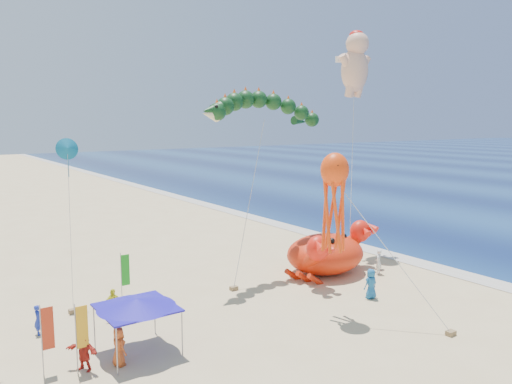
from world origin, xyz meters
TOP-DOWN VIEW (x-y plane):
  - ground at (0.00, 0.00)m, footprint 320.00×320.00m
  - foam_strip at (12.00, 0.00)m, footprint 320.00×320.00m
  - crab_inflatable at (4.25, 1.99)m, footprint 8.11×6.56m
  - dragon_kite at (0.57, 4.86)m, footprint 10.83×4.16m
  - cherub_kite at (10.91, 6.03)m, footprint 5.16×4.71m
  - octopus_kite at (-0.81, -3.93)m, footprint 4.08×6.62m
  - canopy_blue at (-11.80, -2.09)m, footprint 3.72×3.72m
  - feather_flags at (-14.49, 0.76)m, footprint 8.35×7.08m
  - beachgoers at (-9.65, -0.40)m, footprint 27.43×9.82m
  - small_kites at (-15.94, 3.49)m, footprint 7.05×10.46m

SIDE VIEW (x-z plane):
  - ground at x=0.00m, z-range 0.00..0.00m
  - foam_strip at x=12.00m, z-range 0.01..0.01m
  - beachgoers at x=-9.65m, z-range -0.06..1.84m
  - crab_inflatable at x=4.25m, z-range -0.21..3.34m
  - feather_flags at x=-14.49m, z-range 0.41..3.61m
  - canopy_blue at x=-11.80m, z-range 1.09..3.80m
  - small_kites at x=-15.94m, z-range 1.34..11.39m
  - octopus_kite at x=-0.81m, z-range 2.28..11.56m
  - dragon_kite at x=0.57m, z-range 5.19..17.95m
  - cherub_kite at x=10.91m, z-range 6.64..25.02m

